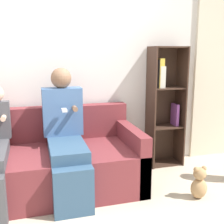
# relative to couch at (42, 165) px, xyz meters

# --- Properties ---
(ground_plane) EXTENTS (14.00, 14.00, 0.00)m
(ground_plane) POSITION_rel_couch_xyz_m (0.09, -0.57, -0.28)
(ground_plane) COLOR beige
(back_wall) EXTENTS (10.00, 0.06, 2.55)m
(back_wall) POSITION_rel_couch_xyz_m (0.09, 0.50, 1.00)
(back_wall) COLOR silver
(back_wall) RESTS_ON ground_plane
(curtain_panel) EXTENTS (0.83, 0.04, 2.22)m
(curtain_panel) POSITION_rel_couch_xyz_m (2.46, 0.45, 0.83)
(curtain_panel) COLOR beige
(curtain_panel) RESTS_ON ground_plane
(couch) EXTENTS (2.06, 0.94, 0.83)m
(couch) POSITION_rel_couch_xyz_m (0.00, 0.00, 0.00)
(couch) COLOR maroon
(couch) RESTS_ON ground_plane
(adult_seated) EXTENTS (0.42, 0.90, 1.28)m
(adult_seated) POSITION_rel_couch_xyz_m (0.25, -0.08, 0.38)
(adult_seated) COLOR #335170
(adult_seated) RESTS_ON ground_plane
(bookshelf) EXTENTS (0.43, 0.30, 1.51)m
(bookshelf) POSITION_rel_couch_xyz_m (1.55, 0.35, 0.56)
(bookshelf) COLOR #3D281E
(bookshelf) RESTS_ON ground_plane
(teddy_bear) EXTENTS (0.17, 0.14, 0.34)m
(teddy_bear) POSITION_rel_couch_xyz_m (1.50, -0.61, -0.12)
(teddy_bear) COLOR tan
(teddy_bear) RESTS_ON ground_plane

